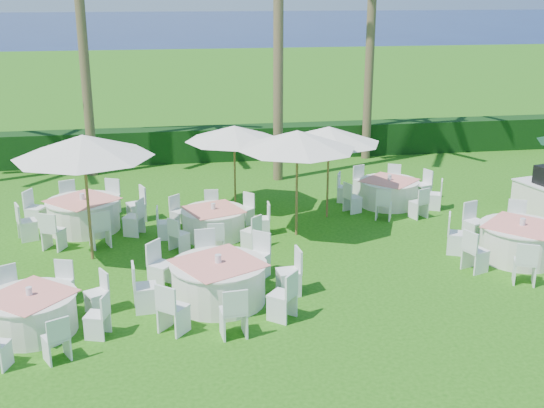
% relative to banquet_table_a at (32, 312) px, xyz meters
% --- Properties ---
extents(ground, '(120.00, 120.00, 0.00)m').
position_rel_banquet_table_a_xyz_m(ground, '(4.99, 0.70, -0.39)').
color(ground, '#1D590F').
rests_on(ground, ground).
extents(hedge, '(34.00, 1.00, 1.20)m').
position_rel_banquet_table_a_xyz_m(hedge, '(4.99, 12.70, 0.21)').
color(hedge, black).
rests_on(hedge, ground).
extents(ocean, '(260.00, 260.00, 0.00)m').
position_rel_banquet_table_a_xyz_m(ocean, '(4.99, 102.70, -0.39)').
color(ocean, '#060D43').
rests_on(ocean, ground).
extents(banquet_table_a, '(2.89, 2.89, 0.89)m').
position_rel_banquet_table_a_xyz_m(banquet_table_a, '(0.00, 0.00, 0.00)').
color(banquet_table_a, white).
rests_on(banquet_table_a, ground).
extents(banquet_table_b, '(3.41, 3.41, 1.02)m').
position_rel_banquet_table_a_xyz_m(banquet_table_b, '(3.51, 0.69, 0.06)').
color(banquet_table_b, white).
rests_on(banquet_table_b, ground).
extents(banquet_table_c, '(3.27, 3.27, 1.00)m').
position_rel_banquet_table_a_xyz_m(banquet_table_c, '(10.67, 1.80, 0.05)').
color(banquet_table_c, white).
rests_on(banquet_table_c, ground).
extents(banquet_table_d, '(3.24, 3.24, 1.00)m').
position_rel_banquet_table_a_xyz_m(banquet_table_d, '(0.43, 5.56, 0.05)').
color(banquet_table_d, white).
rests_on(banquet_table_d, ground).
extents(banquet_table_e, '(2.87, 2.87, 0.88)m').
position_rel_banquet_table_a_xyz_m(banquet_table_e, '(3.74, 4.52, -0.01)').
color(banquet_table_e, white).
rests_on(banquet_table_e, ground).
extents(banquet_table_f, '(2.96, 2.96, 0.92)m').
position_rel_banquet_table_a_xyz_m(banquet_table_f, '(8.99, 6.27, 0.01)').
color(banquet_table_f, white).
rests_on(banquet_table_f, ground).
extents(umbrella_a, '(3.17, 3.17, 2.97)m').
position_rel_banquet_table_a_xyz_m(umbrella_a, '(0.79, 3.46, 2.32)').
color(umbrella_a, brown).
rests_on(umbrella_a, ground).
extents(umbrella_b, '(2.98, 2.98, 2.73)m').
position_rel_banquet_table_a_xyz_m(umbrella_b, '(5.84, 4.27, 2.11)').
color(umbrella_b, brown).
rests_on(umbrella_b, ground).
extents(umbrella_c, '(2.76, 2.76, 2.43)m').
position_rel_banquet_table_a_xyz_m(umbrella_c, '(4.54, 6.66, 1.83)').
color(umbrella_c, brown).
rests_on(umbrella_c, ground).
extents(umbrella_d, '(2.81, 2.81, 2.55)m').
position_rel_banquet_table_a_xyz_m(umbrella_d, '(6.96, 5.54, 1.93)').
color(umbrella_d, brown).
rests_on(umbrella_d, ground).
extents(palm_b, '(4.38, 4.23, 8.80)m').
position_rel_banquet_table_a_xyz_m(palm_b, '(0.21, 11.22, 4.47)').
color(palm_b, brown).
rests_on(palm_b, ground).
extents(palm_d, '(4.41, 4.07, 9.70)m').
position_rel_banquet_table_a_xyz_m(palm_d, '(10.06, 12.00, 4.93)').
color(palm_d, brown).
rests_on(palm_d, ground).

